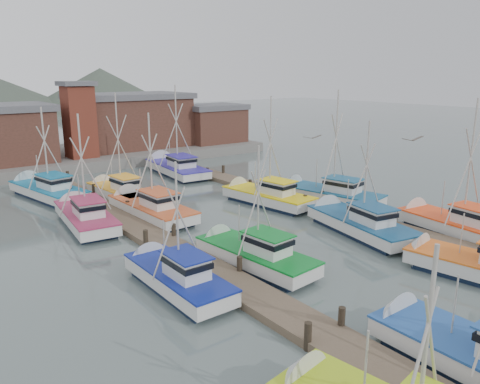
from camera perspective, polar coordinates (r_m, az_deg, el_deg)
ground at (r=30.55m, az=6.63°, el=-6.19°), size 260.00×260.00×0.00m
dock_left at (r=29.61m, az=-8.81°, el=-6.50°), size 2.30×46.00×1.50m
dock_right at (r=37.96m, az=9.99°, el=-1.86°), size 2.30×46.00×1.50m
quay at (r=61.61m, az=-18.10°, el=4.24°), size 44.00×16.00×1.20m
shed_center at (r=63.31m, az=-13.24°, el=8.56°), size 14.84×9.54×6.90m
shed_right at (r=66.18m, az=-3.33°, el=8.40°), size 8.48×6.36×5.20m
lookout_tower at (r=56.58m, az=-19.01°, el=8.39°), size 3.60×3.60×8.50m
boat_0 at (r=19.96m, az=26.85°, el=-17.36°), size 3.79×9.19×9.44m
boat_1 at (r=28.17m, az=26.89°, el=-8.05°), size 3.93×8.93×7.68m
boat_4 at (r=26.82m, az=1.19°, el=-7.52°), size 3.24×8.41×7.60m
boat_5 at (r=33.17m, az=13.91°, el=-3.61°), size 4.54×9.55×8.49m
boat_6 at (r=24.32m, az=-8.13°, el=-10.05°), size 3.00×7.90×7.23m
boat_7 at (r=34.97m, az=24.52°, el=-3.57°), size 3.96×9.13×9.89m
boat_8 at (r=36.45m, az=-11.14°, el=-1.83°), size 3.55×9.46×8.71m
boat_9 at (r=39.14m, az=2.87°, el=-0.45°), size 3.82×9.05×9.63m
boat_10 at (r=35.53m, az=-18.48°, el=-2.73°), size 3.65×9.08×8.74m
boat_11 at (r=40.38m, az=10.41°, el=-0.20°), size 4.57×9.56×10.18m
boat_12 at (r=41.83m, az=-14.68°, el=0.07°), size 3.80×8.40×9.73m
boat_13 at (r=51.24m, az=-7.98°, el=2.98°), size 4.25×10.68×10.47m
boat_14 at (r=44.52m, az=-22.64°, el=0.26°), size 4.65×9.92×8.75m
gull_near at (r=23.67m, az=20.30°, el=6.01°), size 1.55×0.62×0.24m
gull_far at (r=29.82m, az=8.84°, el=6.58°), size 1.55×0.61×0.24m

